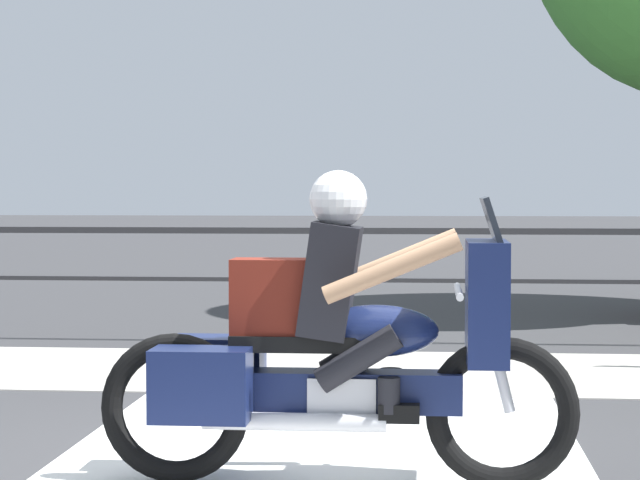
# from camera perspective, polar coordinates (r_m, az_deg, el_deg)

# --- Properties ---
(ground_plane) EXTENTS (120.00, 120.00, 0.00)m
(ground_plane) POSITION_cam_1_polar(r_m,az_deg,el_deg) (6.95, -3.11, -10.08)
(ground_plane) COLOR #38383A
(sidewalk_band) EXTENTS (44.00, 2.40, 0.01)m
(sidewalk_band) POSITION_cam_1_polar(r_m,az_deg,el_deg) (10.27, -0.37, -5.98)
(sidewalk_band) COLOR #B7B2A8
(sidewalk_band) RESTS_ON ground
(crosswalk_band) EXTENTS (2.93, 6.00, 0.01)m
(crosswalk_band) POSITION_cam_1_polar(r_m,az_deg,el_deg) (6.71, -0.14, -10.49)
(crosswalk_band) COLOR silver
(crosswalk_band) RESTS_ON ground
(fence_railing) EXTENTS (36.00, 0.05, 1.12)m
(fence_railing) POSITION_cam_1_polar(r_m,az_deg,el_deg) (11.97, 0.45, -0.56)
(fence_railing) COLOR #232326
(fence_railing) RESTS_ON ground
(motorcycle) EXTENTS (2.42, 0.76, 1.59)m
(motorcycle) POSITION_cam_1_polar(r_m,az_deg,el_deg) (6.27, 0.68, -4.92)
(motorcycle) COLOR black
(motorcycle) RESTS_ON ground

